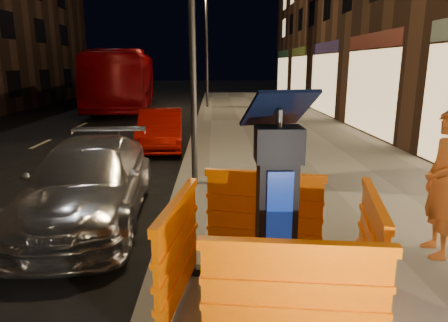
{
  "coord_description": "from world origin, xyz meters",
  "views": [
    {
      "loc": [
        0.66,
        -4.86,
        2.53
      ],
      "look_at": [
        0.8,
        1.0,
        1.1
      ],
      "focal_mm": 32.0,
      "sensor_mm": 36.0,
      "label": 1
    }
  ],
  "objects_px": {
    "barrier_kerbside": "(178,254)",
    "parking_kiosk": "(276,210)",
    "bus_doubledecker": "(126,109)",
    "barrier_front": "(294,311)",
    "car_silver": "(92,218)",
    "car_red": "(162,148)",
    "man": "(444,184)",
    "barrier_back": "(263,217)",
    "barrier_bldgside": "(371,252)"
  },
  "relations": [
    {
      "from": "barrier_kerbside",
      "to": "parking_kiosk",
      "type": "bearing_deg",
      "value": -80.5
    },
    {
      "from": "bus_doubledecker",
      "to": "barrier_front",
      "type": "bearing_deg",
      "value": -80.54
    },
    {
      "from": "barrier_front",
      "to": "bus_doubledecker",
      "type": "relative_size",
      "value": 0.12
    },
    {
      "from": "parking_kiosk",
      "to": "car_silver",
      "type": "bearing_deg",
      "value": 145.3
    },
    {
      "from": "car_red",
      "to": "man",
      "type": "bearing_deg",
      "value": -63.49
    },
    {
      "from": "man",
      "to": "barrier_kerbside",
      "type": "bearing_deg",
      "value": -64.13
    },
    {
      "from": "car_red",
      "to": "barrier_kerbside",
      "type": "bearing_deg",
      "value": -85.92
    },
    {
      "from": "barrier_back",
      "to": "man",
      "type": "distance_m",
      "value": 2.28
    },
    {
      "from": "barrier_front",
      "to": "car_silver",
      "type": "xyz_separation_m",
      "value": [
        -2.67,
        3.74,
        -0.72
      ]
    },
    {
      "from": "parking_kiosk",
      "to": "barrier_front",
      "type": "bearing_deg",
      "value": -78.5
    },
    {
      "from": "barrier_kerbside",
      "to": "car_silver",
      "type": "height_order",
      "value": "barrier_kerbside"
    },
    {
      "from": "parking_kiosk",
      "to": "barrier_kerbside",
      "type": "relative_size",
      "value": 1.4
    },
    {
      "from": "barrier_back",
      "to": "car_silver",
      "type": "distance_m",
      "value": 3.32
    },
    {
      "from": "barrier_back",
      "to": "bus_doubledecker",
      "type": "relative_size",
      "value": 0.12
    },
    {
      "from": "barrier_back",
      "to": "car_red",
      "type": "relative_size",
      "value": 0.4
    },
    {
      "from": "barrier_back",
      "to": "car_silver",
      "type": "relative_size",
      "value": 0.33
    },
    {
      "from": "barrier_bldgside",
      "to": "car_red",
      "type": "xyz_separation_m",
      "value": [
        -3.18,
        8.53,
        -0.72
      ]
    },
    {
      "from": "barrier_front",
      "to": "man",
      "type": "xyz_separation_m",
      "value": [
        2.24,
        2.03,
        0.36
      ]
    },
    {
      "from": "parking_kiosk",
      "to": "car_red",
      "type": "distance_m",
      "value": 8.9
    },
    {
      "from": "barrier_kerbside",
      "to": "barrier_back",
      "type": "bearing_deg",
      "value": -35.5
    },
    {
      "from": "barrier_front",
      "to": "barrier_kerbside",
      "type": "bearing_deg",
      "value": 141.5
    },
    {
      "from": "barrier_front",
      "to": "man",
      "type": "height_order",
      "value": "man"
    },
    {
      "from": "barrier_kerbside",
      "to": "bus_doubledecker",
      "type": "bearing_deg",
      "value": 23.13
    },
    {
      "from": "barrier_kerbside",
      "to": "man",
      "type": "xyz_separation_m",
      "value": [
        3.19,
        1.08,
        0.36
      ]
    },
    {
      "from": "parking_kiosk",
      "to": "barrier_bldgside",
      "type": "height_order",
      "value": "parking_kiosk"
    },
    {
      "from": "barrier_back",
      "to": "bus_doubledecker",
      "type": "bearing_deg",
      "value": 121.45
    },
    {
      "from": "parking_kiosk",
      "to": "man",
      "type": "relative_size",
      "value": 1.09
    },
    {
      "from": "barrier_back",
      "to": "barrier_kerbside",
      "type": "xyz_separation_m",
      "value": [
        -0.95,
        -0.95,
        0.0
      ]
    },
    {
      "from": "barrier_kerbside",
      "to": "barrier_bldgside",
      "type": "height_order",
      "value": "same"
    },
    {
      "from": "car_silver",
      "to": "car_red",
      "type": "height_order",
      "value": "car_silver"
    },
    {
      "from": "barrier_back",
      "to": "car_silver",
      "type": "xyz_separation_m",
      "value": [
        -2.67,
        1.84,
        -0.72
      ]
    },
    {
      "from": "car_silver",
      "to": "bus_doubledecker",
      "type": "distance_m",
      "value": 17.39
    },
    {
      "from": "car_silver",
      "to": "car_red",
      "type": "bearing_deg",
      "value": 81.62
    },
    {
      "from": "barrier_kerbside",
      "to": "car_silver",
      "type": "distance_m",
      "value": 3.35
    },
    {
      "from": "parking_kiosk",
      "to": "barrier_kerbside",
      "type": "distance_m",
      "value": 1.05
    },
    {
      "from": "barrier_front",
      "to": "barrier_back",
      "type": "distance_m",
      "value": 1.9
    },
    {
      "from": "barrier_kerbside",
      "to": "bus_doubledecker",
      "type": "distance_m",
      "value": 20.48
    },
    {
      "from": "parking_kiosk",
      "to": "barrier_kerbside",
      "type": "xyz_separation_m",
      "value": [
        -0.95,
        0.0,
        -0.45
      ]
    },
    {
      "from": "parking_kiosk",
      "to": "car_silver",
      "type": "relative_size",
      "value": 0.46
    },
    {
      "from": "bus_doubledecker",
      "to": "man",
      "type": "xyz_separation_m",
      "value": [
        8.01,
        -18.82,
        1.08
      ]
    },
    {
      "from": "barrier_back",
      "to": "barrier_bldgside",
      "type": "xyz_separation_m",
      "value": [
        0.95,
        -0.95,
        0.0
      ]
    },
    {
      "from": "car_red",
      "to": "bus_doubledecker",
      "type": "height_order",
      "value": "bus_doubledecker"
    },
    {
      "from": "barrier_bldgside",
      "to": "car_silver",
      "type": "bearing_deg",
      "value": 65.93
    },
    {
      "from": "parking_kiosk",
      "to": "barrier_kerbside",
      "type": "bearing_deg",
      "value": -168.5
    },
    {
      "from": "man",
      "to": "barrier_back",
      "type": "bearing_deg",
      "value": -79.54
    },
    {
      "from": "bus_doubledecker",
      "to": "man",
      "type": "height_order",
      "value": "man"
    },
    {
      "from": "car_red",
      "to": "man",
      "type": "relative_size",
      "value": 1.94
    },
    {
      "from": "barrier_bldgside",
      "to": "bus_doubledecker",
      "type": "xyz_separation_m",
      "value": [
        -6.72,
        19.89,
        -0.72
      ]
    },
    {
      "from": "car_silver",
      "to": "car_red",
      "type": "xyz_separation_m",
      "value": [
        0.44,
        5.74,
        0.0
      ]
    },
    {
      "from": "car_red",
      "to": "bus_doubledecker",
      "type": "bearing_deg",
      "value": 102.84
    }
  ]
}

